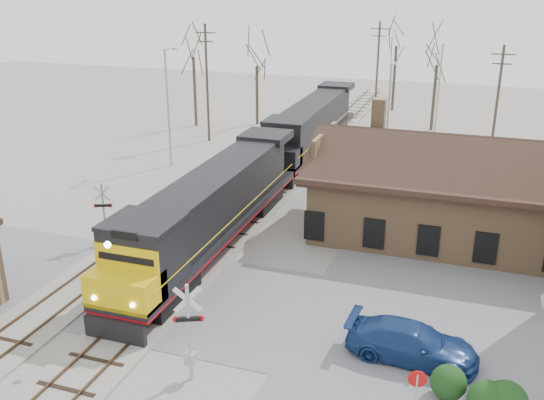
{
  "coord_description": "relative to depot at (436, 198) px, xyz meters",
  "views": [
    {
      "loc": [
        13.7,
        -23.63,
        14.97
      ],
      "look_at": [
        2.55,
        9.0,
        2.19
      ],
      "focal_mm": 40.0,
      "sensor_mm": 36.0,
      "label": 1
    }
  ],
  "objects": [
    {
      "name": "streetlight_c",
      "position": [
        -2.0,
        25.65,
        2.59
      ],
      "size": [
        0.25,
        2.04,
        8.92
      ],
      "color": "#A5A8AD",
      "rests_on": "ground"
    },
    {
      "name": "crossbuck_far",
      "position": [
        -18.2,
        -7.72,
        -0.61
      ],
      "size": [
        1.03,
        0.48,
        3.78
      ],
      "rotation": [
        0.0,
        0.0,
        3.53
      ],
      "color": "#A5A8AD",
      "rests_on": "ground"
    },
    {
      "name": "road",
      "position": [
        -11.99,
        -12.0,
        -2.39
      ],
      "size": [
        60.0,
        9.0,
        0.03
      ],
      "primitive_type": "cube",
      "color": "slate",
      "rests_on": "ground"
    },
    {
      "name": "do_not_enter_sign",
      "position": [
        0.83,
        -17.48,
        -0.86
      ],
      "size": [
        0.66,
        0.17,
        2.23
      ],
      "rotation": [
        0.0,
        0.0,
        0.19
      ],
      "color": "#A5A8AD",
      "rests_on": "ground"
    },
    {
      "name": "streetlight_b",
      "position": [
        -4.85,
        12.1,
        2.44
      ],
      "size": [
        0.25,
        2.04,
        8.63
      ],
      "color": "#A5A8AD",
      "rests_on": "ground"
    },
    {
      "name": "tree_c",
      "position": [
        -7.79,
        36.3,
        6.27
      ],
      "size": [
        4.97,
        4.97,
        12.17
      ],
      "color": "#382D23",
      "rests_on": "ground"
    },
    {
      "name": "locomotive_lead",
      "position": [
        -11.99,
        -6.54,
        0.08
      ],
      "size": [
        3.18,
        21.27,
        4.72
      ],
      "color": "black",
      "rests_on": "ground"
    },
    {
      "name": "tree_d",
      "position": [
        -2.52,
        27.7,
        5.32
      ],
      "size": [
        4.43,
        4.43,
        10.85
      ],
      "color": "#382D23",
      "rests_on": "ground"
    },
    {
      "name": "track_main",
      "position": [
        -11.99,
        3.0,
        -2.34
      ],
      "size": [
        3.4,
        90.0,
        0.24
      ],
      "color": "#9A958B",
      "rests_on": "ground"
    },
    {
      "name": "locomotive_trailing",
      "position": [
        -11.99,
        15.01,
        0.08
      ],
      "size": [
        3.18,
        21.27,
        4.47
      ],
      "color": "black",
      "rests_on": "ground"
    },
    {
      "name": "utility_pole_c",
      "position": [
        3.35,
        20.53,
        2.57
      ],
      "size": [
        2.0,
        0.24,
        9.51
      ],
      "color": "#382D23",
      "rests_on": "ground"
    },
    {
      "name": "ground",
      "position": [
        -11.99,
        -12.0,
        -2.41
      ],
      "size": [
        140.0,
        140.0,
        0.0
      ],
      "primitive_type": "plane",
      "color": "#9A958B",
      "rests_on": "ground"
    },
    {
      "name": "hedge_a",
      "position": [
        1.87,
        -15.62,
        -1.73
      ],
      "size": [
        1.35,
        1.35,
        1.35
      ],
      "primitive_type": "sphere",
      "color": "black",
      "rests_on": "ground"
    },
    {
      "name": "utility_pole_a",
      "position": [
        -22.46,
        16.28,
        3.3
      ],
      "size": [
        2.0,
        0.24,
        10.94
      ],
      "color": "#382D23",
      "rests_on": "ground"
    },
    {
      "name": "streetlight_a",
      "position": [
        -22.03,
        7.82,
        2.94
      ],
      "size": [
        0.25,
        2.04,
        9.62
      ],
      "color": "#A5A8AD",
      "rests_on": "ground"
    },
    {
      "name": "tree_b",
      "position": [
        -20.52,
        24.5,
        4.74
      ],
      "size": [
        4.1,
        4.1,
        10.05
      ],
      "color": "#382D23",
      "rests_on": "ground"
    },
    {
      "name": "parked_car",
      "position": [
        0.27,
        -13.57,
        -1.62
      ],
      "size": [
        5.55,
        2.55,
        1.57
      ],
      "primitive_type": "imported",
      "rotation": [
        0.0,
        0.0,
        1.51
      ],
      "color": "navy",
      "rests_on": "ground"
    },
    {
      "name": "tree_a",
      "position": [
        -26.43,
        21.72,
        5.93
      ],
      "size": [
        4.78,
        4.78,
        11.71
      ],
      "color": "#382D23",
      "rests_on": "ground"
    },
    {
      "name": "utility_pole_b",
      "position": [
        -9.75,
        35.84,
        2.89
      ],
      "size": [
        2.0,
        0.24,
        10.14
      ],
      "color": "#382D23",
      "rests_on": "ground"
    },
    {
      "name": "depot",
      "position": [
        0.0,
        0.0,
        0.0
      ],
      "size": [
        15.2,
        9.31,
        7.9
      ],
      "color": "#97724E",
      "rests_on": "ground"
    },
    {
      "name": "track_siding",
      "position": [
        -16.49,
        3.0,
        -2.34
      ],
      "size": [
        3.4,
        90.0,
        0.24
      ],
      "color": "#9A958B",
      "rests_on": "ground"
    },
    {
      "name": "crossbuck_near",
      "position": [
        -7.77,
        -17.73,
        -0.45
      ],
      "size": [
        1.12,
        0.56,
        4.19
      ],
      "rotation": [
        0.0,
        0.0,
        0.42
      ],
      "color": "#A5A8AD",
      "rests_on": "ground"
    }
  ]
}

